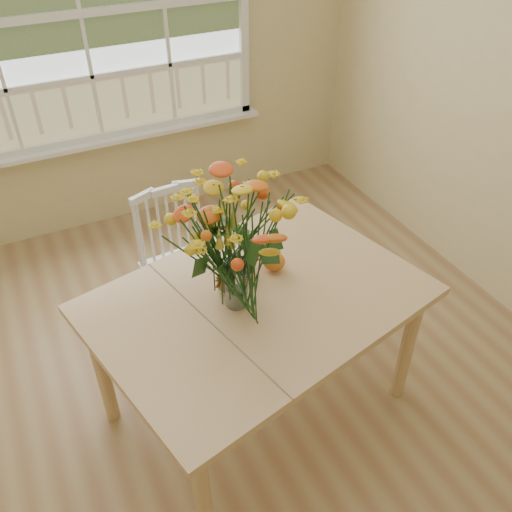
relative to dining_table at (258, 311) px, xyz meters
name	(u,v)px	position (x,y,z in m)	size (l,w,h in m)	color
floor	(231,435)	(-0.21, -0.12, -0.69)	(4.00, 4.50, 0.01)	#9A714A
wall_back	(85,45)	(-0.21, 2.13, 0.66)	(4.00, 0.02, 2.70)	beige
window	(81,17)	(-0.21, 2.10, 0.84)	(2.42, 0.12, 1.74)	silver
dining_table	(258,311)	(0.00, 0.00, 0.00)	(1.66, 1.35, 0.78)	tan
windsor_chair	(178,255)	(-0.12, 0.79, -0.18)	(0.44, 0.43, 0.90)	white
flower_vase	(235,240)	(-0.10, 0.00, 0.44)	(0.49, 0.49, 0.58)	white
pumpkin	(274,262)	(0.16, 0.14, 0.13)	(0.11, 0.11, 0.08)	#C56417
turkey_figurine	(225,283)	(-0.12, 0.10, 0.14)	(0.11, 0.11, 0.11)	#CCB78C
dark_gourd	(243,266)	(0.01, 0.18, 0.13)	(0.13, 0.11, 0.08)	#38160F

